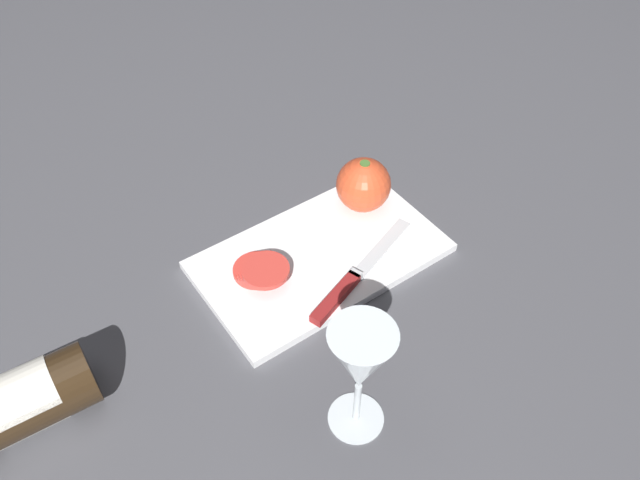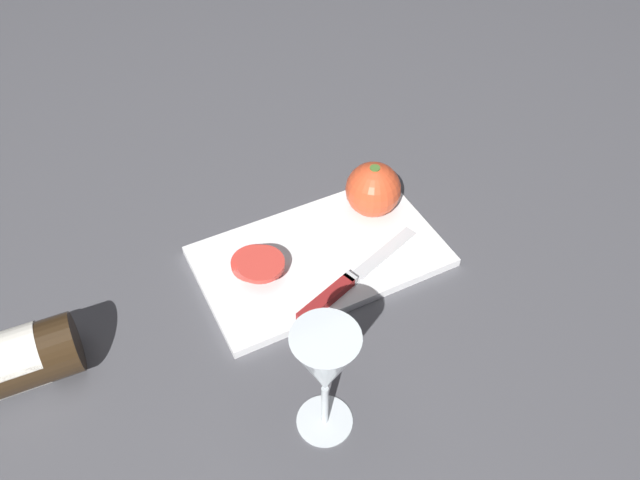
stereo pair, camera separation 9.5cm
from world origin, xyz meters
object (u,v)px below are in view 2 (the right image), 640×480
Objects in this scene: wine_glass at (325,367)px; knife at (338,290)px; tomato_slice_stack_near at (257,263)px; whole_tomato at (373,189)px.

wine_glass is 0.75× the size of knife.
knife is 2.50× the size of tomato_slice_stack_near.
tomato_slice_stack_near is at bearing -170.44° from whole_tomato.
wine_glass reaches higher than tomato_slice_stack_near.
tomato_slice_stack_near reaches higher than knife.
tomato_slice_stack_near is (-0.22, -0.04, -0.03)m from whole_tomato.
whole_tomato is at bearing 9.56° from tomato_slice_stack_near.
whole_tomato is 0.23m from tomato_slice_stack_near.
wine_glass is at bearing -129.12° from whole_tomato.
knife is at bearing -46.22° from tomato_slice_stack_near.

